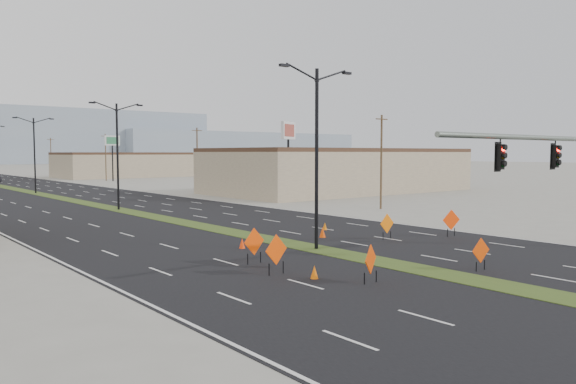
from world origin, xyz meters
TOP-DOWN VIEW (x-y plane):
  - ground at (0.00, 0.00)m, footprint 600.00×600.00m
  - building_se_near at (34.00, 45.00)m, footprint 36.00×18.00m
  - building_se_far at (38.00, 110.00)m, footprint 44.00×16.00m
  - mesa_east at (180.00, 290.00)m, footprint 160.00×50.00m
  - signal_mast at (8.56, 2.00)m, footprint 16.30×0.60m
  - streetlight_0 at (0.00, 12.00)m, footprint 5.15×0.24m
  - streetlight_1 at (0.00, 40.00)m, footprint 5.15×0.24m
  - streetlight_2 at (0.00, 68.00)m, footprint 5.15×0.24m
  - utility_pole_0 at (20.00, 25.00)m, footprint 1.60×0.20m
  - utility_pole_1 at (20.00, 60.00)m, footprint 1.60×0.20m
  - utility_pole_2 at (20.00, 95.00)m, footprint 1.60×0.20m
  - utility_pole_3 at (20.00, 130.00)m, footprint 1.60×0.20m
  - construction_sign_0 at (-5.09, 10.85)m, footprint 1.31×0.25m
  - construction_sign_1 at (-3.77, 4.46)m, footprint 1.14×0.52m
  - construction_sign_2 at (-5.78, 8.22)m, footprint 1.34×0.26m
  - construction_sign_3 at (2.00, 3.00)m, footprint 1.14×0.18m
  - construction_sign_4 at (5.79, 11.88)m, footprint 1.22×0.05m
  - construction_sign_5 at (9.95, 10.09)m, footprint 1.26×0.44m
  - cone_0 at (-5.00, 6.55)m, footprint 0.46×0.46m
  - cone_1 at (3.22, 14.99)m, footprint 0.54×0.54m
  - cone_2 at (5.71, 17.47)m, footprint 0.33×0.33m
  - cone_3 at (-3.09, 14.81)m, footprint 0.44×0.44m
  - pole_sign_east_near at (17.59, 36.16)m, footprint 2.75×1.50m
  - pole_sign_east_far at (20.40, 92.60)m, footprint 2.85×0.69m

SIDE VIEW (x-z plane):
  - ground at x=0.00m, z-range 0.00..0.00m
  - cone_2 at x=5.71m, z-range 0.00..0.55m
  - cone_0 at x=-5.00m, z-range 0.00..0.58m
  - cone_3 at x=-3.09m, z-range 0.00..0.59m
  - cone_1 at x=3.22m, z-range 0.00..0.69m
  - construction_sign_3 at x=2.00m, z-range 0.13..1.65m
  - construction_sign_4 at x=5.79m, z-range 0.14..1.77m
  - construction_sign_1 at x=-3.77m, z-range 0.14..1.77m
  - construction_sign_5 at x=9.95m, z-range 0.16..1.91m
  - construction_sign_0 at x=-5.09m, z-range 0.16..1.92m
  - construction_sign_2 at x=-5.78m, z-range 0.16..1.97m
  - building_se_far at x=38.00m, z-range 0.00..5.00m
  - building_se_near at x=34.00m, z-range 0.00..5.50m
  - utility_pole_0 at x=20.00m, z-range 0.17..9.17m
  - utility_pole_1 at x=20.00m, z-range 0.17..9.17m
  - utility_pole_2 at x=20.00m, z-range 0.17..9.17m
  - utility_pole_3 at x=20.00m, z-range 0.17..9.17m
  - signal_mast at x=8.56m, z-range 0.79..8.79m
  - streetlight_0 at x=0.00m, z-range 0.41..10.43m
  - streetlight_1 at x=0.00m, z-range 0.41..10.43m
  - streetlight_2 at x=0.00m, z-range 0.41..10.43m
  - pole_sign_east_far at x=20.40m, z-range 2.69..11.35m
  - pole_sign_east_near at x=17.59m, z-range 2.72..11.49m
  - mesa_east at x=180.00m, z-range 0.00..18.00m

